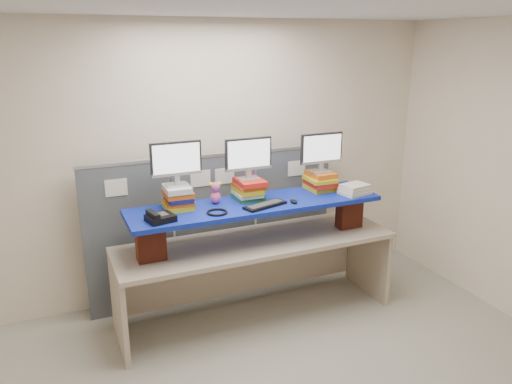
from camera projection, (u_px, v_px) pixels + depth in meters
name	position (u px, v px, depth m)	size (l,w,h in m)	color
room	(298.00, 226.00, 3.33)	(5.00, 4.00, 2.80)	#F2DFC7
cubicle_partition	(215.00, 226.00, 5.08)	(2.60, 0.06, 1.53)	#484E55
desk	(256.00, 256.00, 4.71)	(2.63, 0.79, 0.80)	#BEAA91
brick_pier_left	(151.00, 242.00, 4.19)	(0.24, 0.13, 0.33)	maroon
brick_pier_right	(349.00, 211.00, 4.94)	(0.24, 0.13, 0.33)	maroon
blue_board	(256.00, 205.00, 4.56)	(2.34, 0.59, 0.04)	navy
book_stack_left	(178.00, 197.00, 4.36)	(0.25, 0.29, 0.21)	gold
book_stack_center	(248.00, 189.00, 4.62)	(0.26, 0.31, 0.19)	#1A6429
book_stack_right	(320.00, 181.00, 4.91)	(0.27, 0.31, 0.18)	gold
monitor_left	(176.00, 161.00, 4.27)	(0.44, 0.13, 0.39)	#B4B4B9
monitor_center	(248.00, 156.00, 4.53)	(0.44, 0.13, 0.39)	#B4B4B9
monitor_right	(321.00, 150.00, 4.82)	(0.44, 0.13, 0.39)	#B4B4B9
keyboard	(265.00, 205.00, 4.44)	(0.43, 0.25, 0.03)	black
mouse	(294.00, 201.00, 4.54)	(0.05, 0.10, 0.03)	black
desk_phone	(160.00, 217.00, 4.07)	(0.25, 0.23, 0.09)	black
headset	(217.00, 212.00, 4.26)	(0.18, 0.18, 0.02)	black
plush_toy	(215.00, 192.00, 4.49)	(0.12, 0.09, 0.20)	#D85296
binder_stack	(355.00, 189.00, 4.79)	(0.30, 0.26, 0.10)	beige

